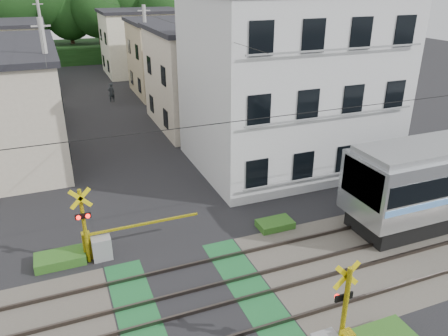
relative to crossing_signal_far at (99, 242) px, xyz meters
name	(u,v)px	position (x,y,z in m)	size (l,w,h in m)	color
ground	(196,302)	(2.59, -3.65, -0.71)	(120.00, 120.00, 0.00)	black
track_bed	(196,301)	(2.59, -3.65, -0.67)	(120.00, 120.00, 0.14)	#47423A
crossing_signal_far	(99,242)	(0.00, 0.00, 0.00)	(4.74, 0.65, 3.09)	yellow
apartment_block	(288,81)	(11.09, 5.84, 3.94)	(10.20, 8.36, 9.30)	silver
houses_row	(96,66)	(2.84, 22.27, 2.53)	(22.07, 31.35, 6.80)	beige
tree_hill	(68,15)	(2.40, 44.87, 4.85)	(40.00, 12.89, 11.87)	#153411
catenary	(360,171)	(8.59, -3.62, 2.98)	(60.00, 5.04, 7.00)	#2D2D33
utility_poles	(81,62)	(1.53, 19.35, 3.37)	(7.90, 42.00, 8.00)	#A5A5A0
pedestrian	(111,93)	(3.88, 22.91, 0.10)	(0.59, 0.39, 1.62)	#282E33
weed_patches	(246,286)	(4.34, -3.74, -0.53)	(10.25, 8.80, 0.40)	#2D5E1E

